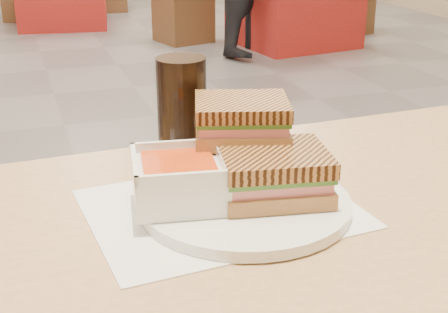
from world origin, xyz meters
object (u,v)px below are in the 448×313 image
object	(u,v)px
cola_glass	(182,110)
bg_chair_1l	(183,15)
soup_bowl	(179,181)
panini_lower	(274,173)
plate	(245,203)
bg_chair_1r	(342,6)

from	to	relation	value
cola_glass	bg_chair_1l	world-z (taller)	cola_glass
soup_bowl	cola_glass	bearing A→B (deg)	73.36
cola_glass	soup_bowl	bearing A→B (deg)	-106.64
soup_bowl	cola_glass	distance (m)	0.18
soup_bowl	panini_lower	world-z (taller)	same
panini_lower	cola_glass	size ratio (longest dim) A/B	0.96
plate	bg_chair_1r	xyz separation A→B (m)	(2.59, 4.45, -0.52)
cola_glass	panini_lower	bearing A→B (deg)	-71.57
bg_chair_1r	plate	bearing A→B (deg)	-120.22
plate	bg_chair_1l	world-z (taller)	plate
plate	bg_chair_1l	bearing A→B (deg)	75.76
cola_glass	bg_chair_1r	distance (m)	5.03
cola_glass	plate	bearing A→B (deg)	-81.26
plate	soup_bowl	size ratio (longest dim) A/B	2.08
plate	cola_glass	xyz separation A→B (m)	(-0.03, 0.19, 0.07)
soup_bowl	cola_glass	xyz separation A→B (m)	(0.05, 0.17, 0.03)
plate	cola_glass	distance (m)	0.20
plate	panini_lower	distance (m)	0.05
plate	bg_chair_1r	size ratio (longest dim) A/B	0.51
panini_lower	bg_chair_1r	world-z (taller)	panini_lower
soup_bowl	panini_lower	distance (m)	0.12
plate	cola_glass	world-z (taller)	cola_glass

